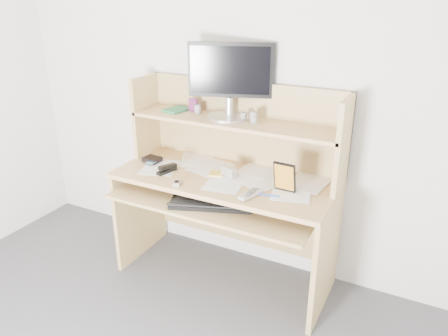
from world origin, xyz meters
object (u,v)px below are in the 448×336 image
at_px(tv_remote, 251,194).
at_px(desk, 230,180).
at_px(keyboard, 211,203).
at_px(game_case, 285,177).
at_px(monitor, 231,78).

bearing_deg(tv_remote, desk, 153.08).
xyz_separation_m(desk, tv_remote, (0.26, -0.26, 0.07)).
distance_m(desk, tv_remote, 0.38).
relative_size(desk, keyboard, 2.69).
xyz_separation_m(desk, game_case, (0.41, -0.12, 0.15)).
bearing_deg(desk, monitor, 115.31).
relative_size(game_case, monitor, 0.35).
bearing_deg(tv_remote, keyboard, -154.87).
bearing_deg(keyboard, game_case, 3.08).
bearing_deg(keyboard, monitor, 80.73).
relative_size(desk, tv_remote, 8.05).
distance_m(tv_remote, monitor, 0.75).
xyz_separation_m(keyboard, monitor, (-0.08, 0.41, 0.66)).
relative_size(keyboard, monitor, 1.00).
height_order(tv_remote, game_case, game_case).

